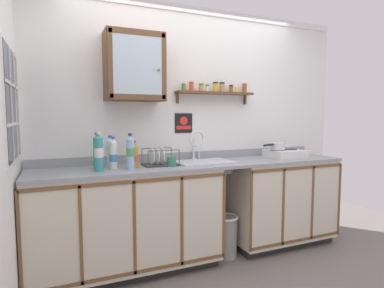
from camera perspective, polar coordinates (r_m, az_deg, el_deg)
name	(u,v)px	position (r m, az deg, el deg)	size (l,w,h in m)	color
floor	(216,273)	(3.12, 4.32, -22.12)	(6.15, 6.15, 0.00)	slate
back_wall	(188,129)	(3.37, -0.73, 2.64)	(3.75, 0.07, 2.54)	white
lower_cabinet_run	(127,222)	(3.01, -11.52, -13.48)	(1.69, 0.58, 0.93)	black
lower_cabinet_run_right	(280,201)	(3.73, 15.47, -9.89)	(1.17, 0.58, 0.93)	black
countertop	(200,165)	(3.12, 1.48, -3.69)	(3.11, 0.60, 0.03)	gray
backsplash	(189,156)	(3.36, -0.50, -2.11)	(3.11, 0.02, 0.08)	gray
sink	(203,163)	(3.17, 1.99, -3.44)	(0.55, 0.42, 0.41)	silver
hot_plate_stove	(285,154)	(3.67, 16.32, -1.66)	(0.38, 0.34, 0.09)	silver
saucepan	(277,146)	(3.61, 14.95, -0.30)	(0.35, 0.21, 0.08)	silver
bottle_opaque_white_0	(113,154)	(2.86, -13.89, -1.84)	(0.07, 0.07, 0.28)	white
bottle_soda_green_1	(97,153)	(2.87, -16.67, -1.53)	(0.06, 0.06, 0.32)	#4CB266
bottle_juice_amber_2	(134,156)	(2.88, -10.33, -2.07)	(0.08, 0.08, 0.24)	gold
bottle_water_clear_3	(110,152)	(2.96, -14.39, -1.45)	(0.08, 0.08, 0.28)	silver
bottle_water_blue_4	(130,153)	(2.76, -10.99, -1.51)	(0.07, 0.07, 0.31)	#8CB7E0
bottle_detergent_teal_5	(99,153)	(2.73, -16.33, -1.52)	(0.07, 0.07, 0.33)	teal
dish_rack	(159,161)	(2.98, -5.92, -3.01)	(0.32, 0.24, 0.17)	#333338
mug	(171,161)	(2.92, -3.70, -3.13)	(0.08, 0.12, 0.09)	#337259
wall_cabinet	(134,67)	(3.05, -10.26, 13.40)	(0.53, 0.30, 0.62)	brown
spice_shelf	(216,91)	(3.41, 4.29, 9.40)	(0.87, 0.14, 0.23)	brown
warning_sign	(184,123)	(3.31, -1.51, 3.75)	(0.19, 0.01, 0.20)	black
window	(11,105)	(2.60, -29.63, 6.14)	(0.03, 0.79, 0.82)	#262D38
trash_bin	(226,235)	(3.36, 6.08, -15.97)	(0.25, 0.25, 0.42)	gray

